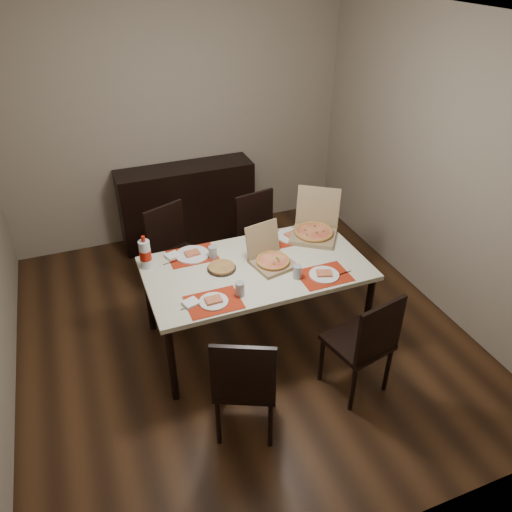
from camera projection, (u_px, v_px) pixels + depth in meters
name	position (u px, v px, depth m)	size (l,w,h in m)	color
ground	(241.00, 332.00, 4.54)	(3.80, 4.00, 0.02)	#3E2513
room_walls	(219.00, 130.00, 3.93)	(3.84, 4.02, 2.62)	gray
sideboard	(187.00, 204.00, 5.68)	(1.50, 0.40, 0.90)	black
dining_table	(256.00, 273.00, 4.11)	(1.80, 1.00, 0.75)	beige
chair_near_left	(245.00, 381.00, 3.34)	(0.56, 0.56, 0.93)	black
chair_near_right	(365.00, 341.00, 3.67)	(0.50, 0.50, 0.93)	black
chair_far_left	(174.00, 250.00, 4.74)	(0.55, 0.55, 0.93)	black
chair_far_right	(261.00, 235.00, 4.97)	(0.49, 0.49, 0.93)	black
setting_near_left	(218.00, 298.00, 3.68)	(0.50, 0.30, 0.11)	#AC200B
setting_near_right	(317.00, 274.00, 3.95)	(0.48, 0.30, 0.11)	#AC200B
setting_far_left	(195.00, 254.00, 4.19)	(0.46, 0.30, 0.11)	#AC200B
setting_far_right	(287.00, 236.00, 4.45)	(0.50, 0.30, 0.11)	#AC200B
napkin_loose	(275.00, 265.00, 4.07)	(0.12, 0.11, 0.02)	white
pizza_box_center	(271.00, 258.00, 4.08)	(0.37, 0.40, 0.31)	#8E7652
pizza_box_right	(314.00, 229.00, 4.47)	(0.56, 0.57, 0.39)	#8E7652
faina_plate	(222.00, 268.00, 4.03)	(0.23, 0.23, 0.03)	black
dip_bowl	(260.00, 250.00, 4.25)	(0.13, 0.13, 0.03)	white
soda_bottle	(145.00, 254.00, 4.01)	(0.10, 0.10, 0.29)	silver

